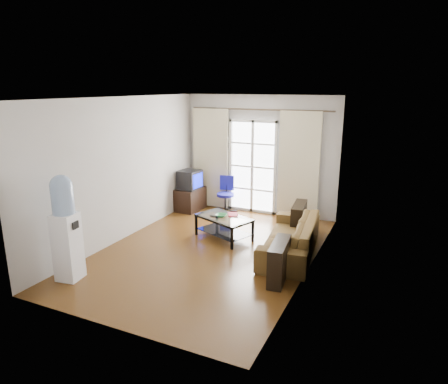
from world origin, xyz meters
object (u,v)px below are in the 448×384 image
object	(u,v)px
coffee_table	(224,224)
sofa	(290,237)
water_cooler	(65,226)
crt_tv	(189,180)
tv_stand	(190,199)
task_chair	(226,201)

from	to	relation	value
coffee_table	sofa	bearing A→B (deg)	-6.07
sofa	water_cooler	size ratio (longest dim) A/B	1.33
crt_tv	water_cooler	world-z (taller)	water_cooler
tv_stand	water_cooler	size ratio (longest dim) A/B	0.44
task_chair	water_cooler	bearing A→B (deg)	-114.37
sofa	crt_tv	size ratio (longest dim) A/B	4.22
crt_tv	task_chair	xyz separation A→B (m)	(0.82, 0.28, -0.51)
sofa	tv_stand	xyz separation A→B (m)	(-2.87, 1.49, -0.04)
coffee_table	tv_stand	world-z (taller)	tv_stand
tv_stand	water_cooler	distance (m)	3.92
sofa	tv_stand	distance (m)	3.24
tv_stand	task_chair	world-z (taller)	task_chair
coffee_table	tv_stand	xyz separation A→B (m)	(-1.51, 1.34, -0.02)
sofa	tv_stand	bearing A→B (deg)	-124.07
tv_stand	water_cooler	bearing A→B (deg)	-86.52
coffee_table	tv_stand	bearing A→B (deg)	138.32
sofa	coffee_table	size ratio (longest dim) A/B	1.78
coffee_table	tv_stand	distance (m)	2.02
tv_stand	coffee_table	bearing A→B (deg)	-39.22
sofa	crt_tv	distance (m)	3.25
crt_tv	task_chair	bearing A→B (deg)	23.43
coffee_table	task_chair	xyz separation A→B (m)	(-0.69, 1.58, -0.03)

